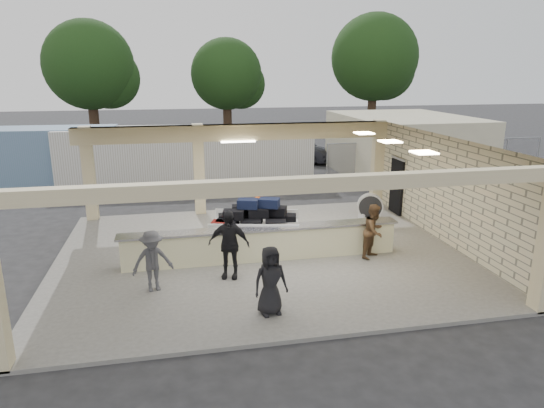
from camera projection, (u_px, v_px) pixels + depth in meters
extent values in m
plane|color=#252527|center=(260.00, 256.00, 14.79)|extent=(120.00, 120.00, 0.00)
cube|color=slate|center=(260.00, 254.00, 14.78)|extent=(12.00, 10.00, 0.10)
cube|color=beige|center=(259.00, 142.00, 13.86)|extent=(12.00, 10.00, 0.02)
cube|color=beige|center=(444.00, 191.00, 15.48)|extent=(0.02, 10.00, 3.50)
cube|color=black|center=(397.00, 187.00, 18.65)|extent=(0.10, 0.95, 2.10)
cube|color=beige|center=(237.00, 132.00, 18.43)|extent=(12.00, 0.50, 0.60)
cube|color=beige|center=(303.00, 185.00, 9.32)|extent=(12.00, 0.30, 0.30)
cube|color=beige|center=(89.00, 174.00, 17.74)|extent=(0.40, 0.40, 3.50)
cube|color=beige|center=(199.00, 170.00, 18.51)|extent=(0.40, 0.40, 3.50)
cube|color=beige|center=(377.00, 163.00, 19.96)|extent=(0.40, 0.40, 3.50)
cube|color=white|center=(238.00, 142.00, 18.28)|extent=(1.30, 0.12, 0.06)
cube|color=#FFEABF|center=(364.00, 133.00, 16.02)|extent=(0.55, 0.55, 0.04)
cube|color=#FFEABF|center=(390.00, 141.00, 14.13)|extent=(0.55, 0.55, 0.04)
cube|color=#FFEABF|center=(424.00, 152.00, 12.24)|extent=(0.55, 0.55, 0.04)
cube|color=beige|center=(263.00, 245.00, 14.17)|extent=(8.00, 0.50, 0.90)
cube|color=#B7B7BC|center=(263.00, 228.00, 14.04)|extent=(8.20, 0.58, 0.06)
cube|color=silver|center=(255.00, 228.00, 15.06)|extent=(2.98, 2.18, 0.13)
cylinder|color=black|center=(219.00, 247.00, 14.63)|extent=(0.22, 0.45, 0.43)
cylinder|color=black|center=(224.00, 234.00, 15.77)|extent=(0.22, 0.45, 0.43)
cylinder|color=black|center=(290.00, 248.00, 14.57)|extent=(0.22, 0.45, 0.43)
cylinder|color=black|center=(289.00, 235.00, 15.71)|extent=(0.22, 0.45, 0.43)
cube|color=silver|center=(257.00, 214.00, 15.78)|extent=(2.63, 0.66, 0.32)
cube|color=silver|center=(253.00, 230.00, 14.23)|extent=(2.63, 0.66, 0.32)
cube|color=black|center=(226.00, 225.00, 14.72)|extent=(0.70, 0.54, 0.28)
cube|color=black|center=(251.00, 225.00, 14.70)|extent=(0.70, 0.54, 0.28)
cube|color=black|center=(276.00, 225.00, 14.68)|extent=(0.70, 0.54, 0.28)
cube|color=black|center=(229.00, 218.00, 15.34)|extent=(0.70, 0.54, 0.28)
cube|color=black|center=(252.00, 219.00, 15.32)|extent=(0.70, 0.54, 0.28)
cube|color=black|center=(276.00, 219.00, 15.30)|extent=(0.70, 0.54, 0.28)
cube|color=black|center=(233.00, 215.00, 14.74)|extent=(0.70, 0.54, 0.28)
cube|color=black|center=(258.00, 213.00, 14.92)|extent=(0.70, 0.54, 0.28)
cube|color=black|center=(276.00, 211.00, 15.12)|extent=(0.70, 0.54, 0.28)
cube|color=black|center=(242.00, 210.00, 15.25)|extent=(0.70, 0.54, 0.28)
cube|color=black|center=(248.00, 204.00, 14.86)|extent=(0.70, 0.54, 0.28)
cube|color=black|center=(269.00, 203.00, 14.94)|extent=(0.70, 0.54, 0.28)
cube|color=#590F0C|center=(222.00, 226.00, 14.62)|extent=(0.70, 0.54, 0.28)
cube|color=black|center=(286.00, 219.00, 15.29)|extent=(0.70, 0.54, 0.28)
cylinder|color=silver|center=(370.00, 206.00, 17.75)|extent=(0.99, 0.60, 0.93)
cylinder|color=black|center=(370.00, 206.00, 17.75)|extent=(0.90, 0.61, 0.83)
cube|color=silver|center=(362.00, 217.00, 17.80)|extent=(0.06, 0.52, 0.31)
cube|color=silver|center=(377.00, 216.00, 17.92)|extent=(0.06, 0.52, 0.31)
imported|color=orange|center=(258.00, 211.00, 16.06)|extent=(0.64, 0.71, 1.72)
imported|color=brown|center=(374.00, 231.00, 14.23)|extent=(0.83, 0.78, 1.63)
imported|color=black|center=(229.00, 244.00, 12.80)|extent=(1.16, 0.70, 1.87)
imported|color=#46464A|center=(152.00, 261.00, 12.06)|extent=(1.08, 0.60, 1.58)
imported|color=black|center=(270.00, 281.00, 10.90)|extent=(0.83, 0.45, 1.61)
imported|color=white|center=(369.00, 152.00, 29.60)|extent=(4.98, 2.90, 1.34)
imported|color=white|center=(437.00, 152.00, 29.56)|extent=(4.36, 2.64, 1.29)
imported|color=black|center=(299.00, 151.00, 29.86)|extent=(4.07, 3.89, 1.39)
cube|color=silver|center=(188.00, 154.00, 24.64)|extent=(12.71, 3.38, 2.72)
cube|color=#667EA4|center=(5.00, 157.00, 23.83)|extent=(10.70, 3.01, 2.75)
cylinder|color=gray|center=(327.00, 164.00, 23.99)|extent=(0.06, 0.06, 2.00)
cylinder|color=gray|center=(365.00, 162.00, 24.38)|extent=(0.06, 0.06, 2.00)
cylinder|color=gray|center=(402.00, 161.00, 24.76)|extent=(0.06, 0.06, 2.00)
cylinder|color=gray|center=(437.00, 160.00, 25.15)|extent=(0.06, 0.06, 2.00)
cylinder|color=gray|center=(472.00, 158.00, 25.53)|extent=(0.06, 0.06, 2.00)
cylinder|color=gray|center=(506.00, 157.00, 25.92)|extent=(0.06, 0.06, 2.00)
cylinder|color=gray|center=(538.00, 156.00, 26.30)|extent=(0.06, 0.06, 2.00)
cube|color=gray|center=(437.00, 160.00, 25.15)|extent=(12.00, 0.02, 2.00)
cylinder|color=gray|center=(439.00, 140.00, 24.88)|extent=(12.00, 0.05, 0.05)
cylinder|color=#382619|center=(94.00, 116.00, 35.32)|extent=(0.70, 0.70, 4.50)
sphere|color=black|center=(89.00, 65.00, 34.36)|extent=(6.30, 6.30, 6.30)
sphere|color=black|center=(109.00, 78.00, 35.40)|extent=(4.50, 4.50, 4.50)
cylinder|color=#382619|center=(227.00, 115.00, 39.20)|extent=(0.70, 0.70, 4.00)
sphere|color=black|center=(226.00, 74.00, 38.35)|extent=(5.60, 5.60, 5.60)
sphere|color=black|center=(241.00, 84.00, 39.36)|extent=(4.00, 4.00, 4.00)
cylinder|color=#382619|center=(372.00, 107.00, 40.44)|extent=(0.70, 0.70, 5.00)
sphere|color=black|center=(374.00, 57.00, 39.37)|extent=(7.00, 7.00, 7.00)
sphere|color=black|center=(384.00, 70.00, 40.43)|extent=(5.00, 5.00, 5.00)
cube|color=beige|center=(403.00, 146.00, 25.64)|extent=(6.00, 8.00, 3.20)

